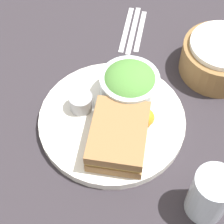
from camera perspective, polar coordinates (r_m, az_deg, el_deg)
ground_plane at (r=0.79m, az=0.00°, el=-1.64°), size 4.00×4.00×0.00m
plate at (r=0.79m, az=0.00°, el=-1.25°), size 0.31×0.31×0.02m
sandwich at (r=0.72m, az=1.01°, el=-3.67°), size 0.17×0.14×0.05m
salad_bowl at (r=0.78m, az=2.68°, el=4.24°), size 0.12×0.12×0.08m
dressing_cup at (r=0.78m, az=-4.75°, el=1.53°), size 0.05×0.05×0.04m
orange_wedge at (r=0.76m, az=5.14°, el=-0.86°), size 0.04×0.04×0.04m
drink_glass at (r=0.68m, az=14.70°, el=-12.12°), size 0.07×0.07×0.11m
bread_basket at (r=0.89m, az=16.08°, el=8.00°), size 0.17×0.17×0.09m
fork at (r=0.98m, az=2.20°, el=12.53°), size 0.16×0.06×0.01m
knife at (r=0.98m, az=3.27°, el=12.39°), size 0.17×0.06×0.01m
spoon at (r=0.98m, az=4.33°, el=12.24°), size 0.15×0.06×0.01m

